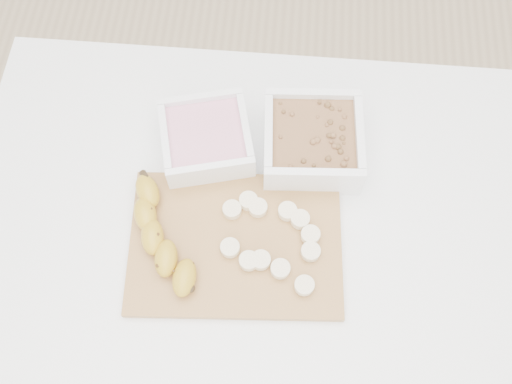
# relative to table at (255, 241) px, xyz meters

# --- Properties ---
(ground) EXTENTS (3.50, 3.50, 0.00)m
(ground) POSITION_rel_table_xyz_m (0.00, 0.00, -0.65)
(ground) COLOR #C6AD89
(ground) RESTS_ON ground
(table) EXTENTS (1.00, 0.70, 0.75)m
(table) POSITION_rel_table_xyz_m (0.00, 0.00, 0.00)
(table) COLOR white
(table) RESTS_ON ground
(bowl_yogurt) EXTENTS (0.18, 0.18, 0.07)m
(bowl_yogurt) POSITION_rel_table_xyz_m (-0.09, 0.13, 0.13)
(bowl_yogurt) COLOR white
(bowl_yogurt) RESTS_ON table
(bowl_granola) EXTENTS (0.17, 0.17, 0.08)m
(bowl_granola) POSITION_rel_table_xyz_m (0.09, 0.14, 0.14)
(bowl_granola) COLOR white
(bowl_granola) RESTS_ON table
(cutting_board) EXTENTS (0.36, 0.27, 0.01)m
(cutting_board) POSITION_rel_table_xyz_m (-0.03, -0.04, 0.10)
(cutting_board) COLOR #B17A41
(cutting_board) RESTS_ON table
(banana) EXTENTS (0.12, 0.22, 0.04)m
(banana) POSITION_rel_table_xyz_m (-0.14, -0.05, 0.13)
(banana) COLOR gold
(banana) RESTS_ON cutting_board
(banana_slices) EXTENTS (0.16, 0.17, 0.02)m
(banana_slices) POSITION_rel_table_xyz_m (0.03, -0.03, 0.12)
(banana_slices) COLOR #FAE8BB
(banana_slices) RESTS_ON cutting_board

